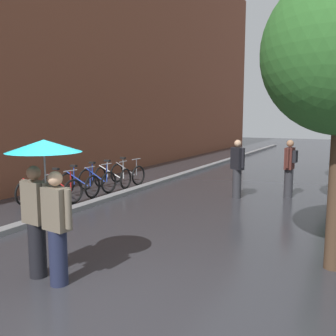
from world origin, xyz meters
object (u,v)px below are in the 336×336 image
(parked_bicycle_2, at_px, (79,184))
(parked_bicycle_3, at_px, (97,180))
(parked_bicycle_4, at_px, (113,177))
(couple_under_umbrella, at_px, (45,190))
(parked_bicycle_0, at_px, (39,194))
(parked_bicycle_1, at_px, (61,189))
(parked_bicycle_5, at_px, (127,173))
(pedestrian_walking_far, at_px, (237,168))
(pedestrian_walking_midground, at_px, (290,167))

(parked_bicycle_2, bearing_deg, parked_bicycle_3, 90.60)
(parked_bicycle_4, height_order, couple_under_umbrella, couple_under_umbrella)
(parked_bicycle_0, distance_m, parked_bicycle_4, 3.18)
(parked_bicycle_0, height_order, parked_bicycle_1, same)
(parked_bicycle_5, bearing_deg, parked_bicycle_2, -91.87)
(parked_bicycle_5, bearing_deg, parked_bicycle_3, -93.19)
(parked_bicycle_0, relative_size, parked_bicycle_5, 0.98)
(parked_bicycle_3, bearing_deg, pedestrian_walking_far, 14.90)
(parked_bicycle_0, relative_size, pedestrian_walking_far, 0.65)
(parked_bicycle_2, bearing_deg, parked_bicycle_5, 88.13)
(parked_bicycle_2, distance_m, parked_bicycle_3, 0.87)
(parked_bicycle_2, relative_size, parked_bicycle_3, 0.95)
(couple_under_umbrella, bearing_deg, pedestrian_walking_midground, 74.31)
(parked_bicycle_0, height_order, parked_bicycle_3, same)
(parked_bicycle_1, distance_m, pedestrian_walking_far, 5.18)
(parked_bicycle_1, height_order, parked_bicycle_3, same)
(parked_bicycle_2, height_order, parked_bicycle_3, same)
(parked_bicycle_5, height_order, pedestrian_walking_far, pedestrian_walking_far)
(pedestrian_walking_midground, relative_size, pedestrian_walking_far, 0.99)
(parked_bicycle_1, bearing_deg, parked_bicycle_0, -91.34)
(parked_bicycle_3, bearing_deg, pedestrian_walking_midground, 18.98)
(pedestrian_walking_midground, bearing_deg, parked_bicycle_2, -153.56)
(pedestrian_walking_midground, height_order, pedestrian_walking_far, pedestrian_walking_far)
(parked_bicycle_0, height_order, parked_bicycle_2, same)
(parked_bicycle_4, bearing_deg, parked_bicycle_5, 89.77)
(parked_bicycle_4, height_order, pedestrian_walking_far, pedestrian_walking_far)
(parked_bicycle_3, bearing_deg, parked_bicycle_5, 86.81)
(parked_bicycle_1, bearing_deg, parked_bicycle_3, 90.34)
(parked_bicycle_5, xyz_separation_m, pedestrian_walking_midground, (5.61, 0.33, 0.55))
(parked_bicycle_3, xyz_separation_m, parked_bicycle_4, (0.09, 0.73, 0.00))
(parked_bicycle_0, distance_m, couple_under_umbrella, 4.89)
(parked_bicycle_4, distance_m, parked_bicycle_5, 0.90)
(parked_bicycle_5, xyz_separation_m, couple_under_umbrella, (3.48, -7.26, 0.99))
(parked_bicycle_0, distance_m, pedestrian_walking_far, 5.67)
(parked_bicycle_2, xyz_separation_m, pedestrian_walking_far, (4.33, 2.02, 0.52))
(parked_bicycle_2, bearing_deg, parked_bicycle_4, 87.20)
(couple_under_umbrella, bearing_deg, parked_bicycle_0, 138.36)
(couple_under_umbrella, bearing_deg, parked_bicycle_1, 131.77)
(parked_bicycle_5, bearing_deg, parked_bicycle_0, -91.40)
(parked_bicycle_3, height_order, couple_under_umbrella, couple_under_umbrella)
(parked_bicycle_1, relative_size, couple_under_umbrella, 0.56)
(parked_bicycle_2, bearing_deg, pedestrian_walking_midground, 26.44)
(parked_bicycle_1, bearing_deg, pedestrian_walking_midground, 32.35)
(parked_bicycle_0, xyz_separation_m, pedestrian_walking_far, (4.35, 3.60, 0.52))
(parked_bicycle_1, relative_size, pedestrian_walking_midground, 0.67)
(parked_bicycle_0, xyz_separation_m, parked_bicycle_3, (0.01, 2.45, 0.00))
(parked_bicycle_1, relative_size, parked_bicycle_5, 1.01)
(parked_bicycle_2, xyz_separation_m, parked_bicycle_4, (0.08, 1.60, 0.00))
(parked_bicycle_5, distance_m, pedestrian_walking_far, 4.30)
(parked_bicycle_3, relative_size, parked_bicycle_4, 1.02)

